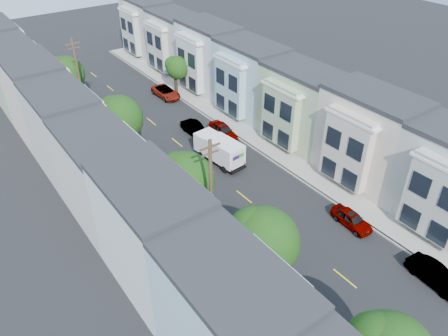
% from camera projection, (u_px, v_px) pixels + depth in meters
% --- Properties ---
extents(ground, '(160.00, 160.00, 0.00)m').
position_uv_depth(ground, '(289.00, 233.00, 36.00)').
color(ground, black).
rests_on(ground, ground).
extents(road_slab, '(12.00, 70.00, 0.02)m').
position_uv_depth(road_slab, '(192.00, 154.00, 46.06)').
color(road_slab, black).
rests_on(road_slab, ground).
extents(curb_left, '(0.30, 70.00, 0.15)m').
position_uv_depth(curb_left, '(140.00, 173.00, 43.09)').
color(curb_left, gray).
rests_on(curb_left, ground).
extents(curb_right, '(0.30, 70.00, 0.15)m').
position_uv_depth(curb_right, '(237.00, 137.00, 48.95)').
color(curb_right, gray).
rests_on(curb_right, ground).
extents(sidewalk_left, '(2.60, 70.00, 0.15)m').
position_uv_depth(sidewalk_left, '(128.00, 177.00, 42.46)').
color(sidewalk_left, gray).
rests_on(sidewalk_left, ground).
extents(sidewalk_right, '(2.60, 70.00, 0.15)m').
position_uv_depth(sidewalk_right, '(246.00, 134.00, 49.58)').
color(sidewalk_right, gray).
rests_on(sidewalk_right, ground).
extents(centerline, '(0.12, 70.00, 0.01)m').
position_uv_depth(centerline, '(192.00, 154.00, 46.06)').
color(centerline, gold).
rests_on(centerline, ground).
extents(townhouse_row_left, '(5.00, 70.00, 8.50)m').
position_uv_depth(townhouse_row_left, '(91.00, 192.00, 40.66)').
color(townhouse_row_left, '#9EB289').
rests_on(townhouse_row_left, ground).
extents(townhouse_row_right, '(5.00, 70.00, 8.50)m').
position_uv_depth(townhouse_row_right, '(272.00, 125.00, 51.46)').
color(townhouse_row_right, '#9EB289').
rests_on(townhouse_row_right, ground).
extents(tree_b, '(4.70, 4.70, 7.68)m').
position_uv_depth(tree_b, '(262.00, 243.00, 27.50)').
color(tree_b, black).
rests_on(tree_b, ground).
extents(tree_c, '(4.70, 4.70, 6.97)m').
position_uv_depth(tree_c, '(184.00, 181.00, 34.24)').
color(tree_c, black).
rests_on(tree_c, ground).
extents(tree_d, '(4.56, 4.56, 7.23)m').
position_uv_depth(tree_d, '(119.00, 119.00, 42.14)').
color(tree_d, black).
rests_on(tree_d, ground).
extents(tree_e, '(4.40, 4.40, 6.63)m').
position_uv_depth(tree_e, '(66.00, 75.00, 52.76)').
color(tree_e, black).
rests_on(tree_e, ground).
extents(tree_far_r, '(3.01, 3.01, 5.03)m').
position_uv_depth(tree_far_r, '(177.00, 68.00, 57.01)').
color(tree_far_r, black).
rests_on(tree_far_r, ground).
extents(utility_pole_near, '(1.60, 0.26, 10.00)m').
position_uv_depth(utility_pole_near, '(211.00, 200.00, 31.40)').
color(utility_pole_near, '#42301E').
rests_on(utility_pole_near, ground).
extents(utility_pole_far, '(1.60, 0.26, 10.00)m').
position_uv_depth(utility_pole_far, '(80.00, 83.00, 48.85)').
color(utility_pole_far, '#42301E').
rests_on(utility_pole_far, ground).
extents(fedex_truck, '(2.16, 5.61, 2.69)m').
position_uv_depth(fedex_truck, '(219.00, 149.00, 44.08)').
color(fedex_truck, silver).
rests_on(fedex_truck, ground).
extents(lead_sedan, '(1.54, 4.20, 1.39)m').
position_uv_depth(lead_sedan, '(195.00, 129.00, 49.15)').
color(lead_sedan, black).
rests_on(lead_sedan, ground).
extents(parked_left_b, '(2.42, 5.16, 1.51)m').
position_uv_depth(parked_left_b, '(323.00, 329.00, 27.58)').
color(parked_left_b, black).
rests_on(parked_left_b, ground).
extents(parked_left_c, '(1.98, 4.77, 1.52)m').
position_uv_depth(parked_left_c, '(229.00, 239.00, 34.29)').
color(parked_left_c, '#9A9C9E').
rests_on(parked_left_c, ground).
extents(parked_left_d, '(2.08, 4.87, 1.46)m').
position_uv_depth(parked_left_d, '(156.00, 170.00, 42.35)').
color(parked_left_d, '#3B060A').
rests_on(parked_left_d, ground).
extents(parked_right_a, '(1.79, 4.30, 1.40)m').
position_uv_depth(parked_right_a, '(435.00, 276.00, 31.29)').
color(parked_right_a, slate).
rests_on(parked_right_a, ground).
extents(parked_right_b, '(1.76, 4.10, 1.30)m').
position_uv_depth(parked_right_b, '(352.00, 219.00, 36.46)').
color(parked_right_b, '#BBBBBE').
rests_on(parked_right_b, ground).
extents(parked_right_c, '(2.17, 4.75, 1.50)m').
position_uv_depth(parked_right_c, '(223.00, 131.00, 48.75)').
color(parked_right_c, black).
rests_on(parked_right_c, ground).
extents(parked_right_d, '(2.30, 4.81, 1.32)m').
position_uv_depth(parked_right_d, '(166.00, 92.00, 57.50)').
color(parked_right_d, black).
rests_on(parked_right_d, ground).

